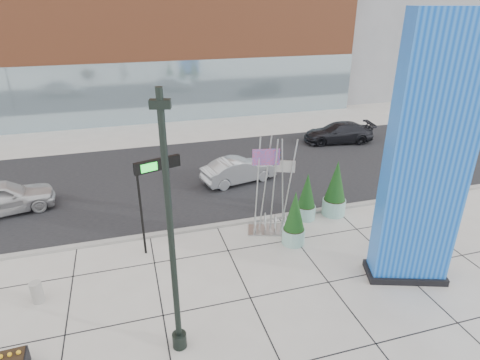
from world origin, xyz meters
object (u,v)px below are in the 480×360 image
object	(u,v)px
lamp_post	(173,258)
concrete_bollard	(37,292)
blue_pylon	(426,164)
car_silver_mid	(239,170)
public_art_sculpture	(271,208)
car_white_west	(1,198)
overhead_street_sign	(155,175)

from	to	relation	value
lamp_post	concrete_bollard	distance (m)	6.12
blue_pylon	car_silver_mid	distance (m)	11.21
public_art_sculpture	concrete_bollard	xyz separation A→B (m)	(-9.22, -2.10, -0.77)
lamp_post	car_white_west	distance (m)	12.90
blue_pylon	concrete_bollard	size ratio (longest dim) A/B	12.02
car_silver_mid	overhead_street_sign	bearing A→B (deg)	126.12
car_white_west	car_silver_mid	size ratio (longest dim) A/B	1.12
blue_pylon	lamp_post	distance (m)	8.72
blue_pylon	car_white_west	bearing A→B (deg)	166.99
concrete_bollard	overhead_street_sign	bearing A→B (deg)	23.39
car_white_west	car_silver_mid	bearing A→B (deg)	-100.80
concrete_bollard	car_white_west	distance (m)	7.77
overhead_street_sign	public_art_sculpture	bearing A→B (deg)	-15.25
car_silver_mid	concrete_bollard	bearing A→B (deg)	116.18
lamp_post	concrete_bollard	world-z (taller)	lamp_post
car_white_west	car_silver_mid	world-z (taller)	car_white_west
blue_pylon	car_white_west	xyz separation A→B (m)	(-15.50, 9.63, -3.68)
public_art_sculpture	car_silver_mid	size ratio (longest dim) A/B	1.04
blue_pylon	car_white_west	world-z (taller)	blue_pylon
concrete_bollard	car_white_west	size ratio (longest dim) A/B	0.16
blue_pylon	car_white_west	size ratio (longest dim) A/B	1.96
lamp_post	car_white_west	xyz separation A→B (m)	(-6.94, 10.62, -2.34)
public_art_sculpture	car_silver_mid	xyz separation A→B (m)	(0.13, 5.50, -0.46)
concrete_bollard	blue_pylon	bearing A→B (deg)	-10.22
blue_pylon	concrete_bollard	distance (m)	13.74
blue_pylon	public_art_sculpture	xyz separation A→B (m)	(-3.68, 4.43, -3.33)
lamp_post	blue_pylon	bearing A→B (deg)	6.60
lamp_post	concrete_bollard	bearing A→B (deg)	142.62
blue_pylon	public_art_sculpture	size ratio (longest dim) A/B	2.11
lamp_post	public_art_sculpture	bearing A→B (deg)	48.01
car_white_west	concrete_bollard	bearing A→B (deg)	-172.68
blue_pylon	concrete_bollard	xyz separation A→B (m)	(-12.90, 2.32, -4.10)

